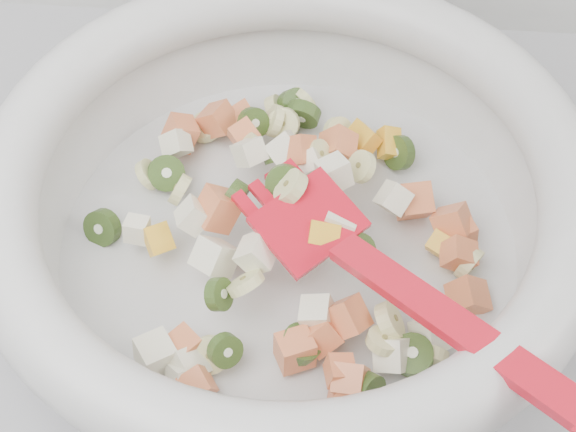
{
  "coord_description": "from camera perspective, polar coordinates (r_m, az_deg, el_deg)",
  "views": [
    {
      "loc": [
        -0.02,
        1.09,
        1.43
      ],
      "look_at": [
        -0.05,
        1.46,
        0.95
      ],
      "focal_mm": 55.0,
      "sensor_mm": 36.0,
      "label": 1
    }
  ],
  "objects": [
    {
      "name": "mixing_bowl",
      "position": [
        0.6,
        0.03,
        0.82
      ],
      "size": [
        0.42,
        0.42,
        0.13
      ],
      "color": "silver",
      "rests_on": "counter"
    }
  ]
}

